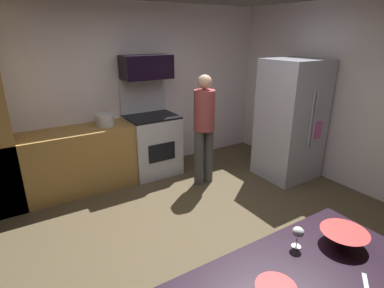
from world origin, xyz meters
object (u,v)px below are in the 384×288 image
Objects in this scene: microwave at (146,67)px; mixing_bowl_large at (343,238)px; stock_pot at (105,120)px; wine_glass_mid at (298,233)px; person_cook at (204,125)px; oven_range at (152,142)px; refrigerator at (291,120)px.

mixing_bowl_large is (-0.26, -3.47, -0.73)m from microwave.
wine_glass_mid is at bearing -86.60° from stock_pot.
person_cook is 5.65× the size of mixing_bowl_large.
mixing_bowl_large is at bearing -94.40° from oven_range.
wine_glass_mid reaches higher than mixing_bowl_large.
refrigerator is 3.06m from wine_glass_mid.
refrigerator is at bearing 46.96° from mixing_bowl_large.
mixing_bowl_large is at bearing -105.75° from person_cook.
person_cook is at bearing 74.25° from mixing_bowl_large.
wine_glass_mid is (-0.53, -3.34, -0.67)m from microwave.
refrigerator is 2.96m from mixing_bowl_large.
microwave is 1.00m from stock_pot.
microwave reaches higher than refrigerator.
oven_range is 5.23× the size of mixing_bowl_large.
microwave is at bearing 81.01° from wine_glass_mid.
microwave reaches higher than wine_glass_mid.
oven_range is 10.64× the size of wine_glass_mid.
oven_range is 0.93× the size of person_cook.
refrigerator is 1.11× the size of person_cook.
oven_range is 2.03× the size of microwave.
stock_pot is at bearing 179.52° from oven_range.
oven_range is at bearing -90.00° from microwave.
oven_range reaches higher than wine_glass_mid.
oven_range is 2.18m from refrigerator.
refrigerator is (1.76, -1.22, 0.39)m from oven_range.
wine_glass_mid is at bearing -98.99° from microwave.
microwave reaches higher than person_cook.
refrigerator is at bearing -36.65° from microwave.
microwave is 3.44m from wine_glass_mid.
refrigerator is at bearing -26.35° from stock_pot.
person_cook is 11.50× the size of wine_glass_mid.
person_cook is 6.15× the size of stock_pot.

